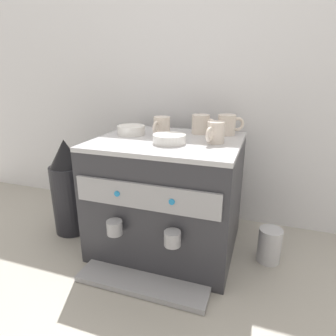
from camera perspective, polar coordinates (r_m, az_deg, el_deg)
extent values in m
plane|color=#9E998E|center=(1.32, 0.00, -14.66)|extent=(4.00, 4.00, 0.00)
cube|color=silver|center=(1.44, 4.54, 12.03)|extent=(2.80, 0.03, 1.12)
cube|color=#2D2D33|center=(1.21, 0.00, -5.61)|extent=(0.56, 0.47, 0.46)
cube|color=#B7B7BC|center=(1.13, 0.00, 5.34)|extent=(0.56, 0.47, 0.02)
cube|color=#939399|center=(0.96, -4.70, -5.72)|extent=(0.52, 0.01, 0.09)
cylinder|color=#1E7AB7|center=(1.00, -10.06, -5.05)|extent=(0.02, 0.01, 0.02)
cylinder|color=#1E7AB7|center=(0.93, 0.76, -6.72)|extent=(0.02, 0.01, 0.02)
cube|color=#939399|center=(1.10, -5.22, -21.81)|extent=(0.48, 0.12, 0.02)
cylinder|color=#939399|center=(1.04, -10.55, -11.52)|extent=(0.06, 0.06, 0.05)
cylinder|color=#939399|center=(0.97, 0.89, -13.79)|extent=(0.06, 0.06, 0.05)
cylinder|color=beige|center=(1.08, 9.44, 6.97)|extent=(0.06, 0.06, 0.08)
torus|color=beige|center=(1.04, 8.32, 6.59)|extent=(0.03, 0.06, 0.06)
cylinder|color=beige|center=(1.24, 6.48, 8.64)|extent=(0.08, 0.08, 0.08)
torus|color=beige|center=(1.21, 8.41, 8.32)|extent=(0.06, 0.04, 0.06)
cylinder|color=beige|center=(1.23, 11.57, 8.40)|extent=(0.07, 0.07, 0.08)
torus|color=beige|center=(1.26, 13.65, 8.44)|extent=(0.06, 0.04, 0.06)
cylinder|color=beige|center=(1.21, -1.23, 8.40)|extent=(0.07, 0.07, 0.07)
torus|color=beige|center=(1.17, -2.30, 8.03)|extent=(0.02, 0.06, 0.05)
cylinder|color=white|center=(1.23, -7.30, 7.48)|extent=(0.11, 0.11, 0.04)
cylinder|color=white|center=(1.23, -7.27, 6.84)|extent=(0.06, 0.06, 0.01)
cylinder|color=white|center=(1.06, 0.25, 5.80)|extent=(0.12, 0.12, 0.03)
cylinder|color=white|center=(1.06, 0.25, 5.14)|extent=(0.07, 0.07, 0.01)
cylinder|color=black|center=(1.42, -18.82, -5.86)|extent=(0.16, 0.16, 0.32)
cone|color=black|center=(1.35, -19.79, 2.79)|extent=(0.14, 0.14, 0.12)
cylinder|color=#B7B7BC|center=(1.25, 19.48, -14.24)|extent=(0.09, 0.09, 0.14)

